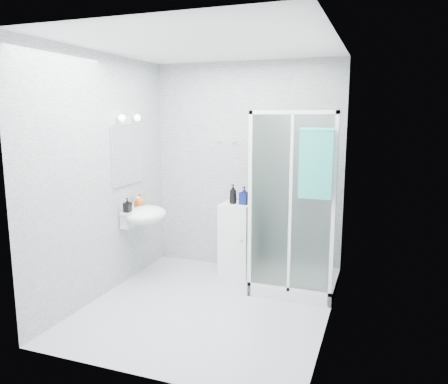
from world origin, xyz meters
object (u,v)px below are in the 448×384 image
at_px(wall_basin, 144,215).
at_px(shampoo_bottle_b, 244,195).
at_px(soap_dispenser_black, 127,205).
at_px(shampoo_bottle_a, 233,194).
at_px(soap_dispenser_orange, 140,200).
at_px(hand_towel, 316,162).
at_px(shower_enclosure, 288,251).
at_px(storage_cabinet, 237,239).

bearing_deg(wall_basin, shampoo_bottle_b, 27.80).
distance_m(shampoo_bottle_b, soap_dispenser_black, 1.38).
xyz_separation_m(wall_basin, shampoo_bottle_a, (0.92, 0.55, 0.21)).
xyz_separation_m(soap_dispenser_orange, soap_dispenser_black, (0.01, -0.29, 0.00)).
xyz_separation_m(hand_towel, soap_dispenser_black, (-2.08, -0.10, -0.56)).
distance_m(wall_basin, soap_dispenser_orange, 0.21).
relative_size(shower_enclosure, shampoo_bottle_a, 8.40).
xyz_separation_m(shower_enclosure, hand_towel, (0.33, -0.40, 1.05)).
xyz_separation_m(shampoo_bottle_b, soap_dispenser_black, (-1.15, -0.75, -0.06)).
xyz_separation_m(hand_towel, soap_dispenser_orange, (-2.09, 0.19, -0.56)).
bearing_deg(shampoo_bottle_b, hand_towel, -34.64).
height_order(storage_cabinet, soap_dispenser_orange, soap_dispenser_orange).
distance_m(storage_cabinet, shampoo_bottle_a, 0.57).
height_order(shampoo_bottle_a, soap_dispenser_black, shampoo_bottle_a).
relative_size(hand_towel, soap_dispenser_orange, 4.30).
xyz_separation_m(shampoo_bottle_b, soap_dispenser_orange, (-1.17, -0.45, -0.06)).
bearing_deg(soap_dispenser_orange, wall_basin, -42.84).
xyz_separation_m(wall_basin, hand_towel, (1.98, -0.09, 0.70)).
distance_m(shower_enclosure, shampoo_bottle_b, 0.85).
distance_m(shampoo_bottle_a, soap_dispenser_black, 1.26).
height_order(shower_enclosure, storage_cabinet, shower_enclosure).
distance_m(wall_basin, soap_dispenser_black, 0.26).
height_order(storage_cabinet, shampoo_bottle_b, shampoo_bottle_b).
bearing_deg(shower_enclosure, soap_dispenser_black, -163.91).
relative_size(wall_basin, storage_cabinet, 0.63).
xyz_separation_m(shower_enclosure, shampoo_bottle_a, (-0.74, 0.23, 0.56)).
xyz_separation_m(wall_basin, shampoo_bottle_b, (1.05, 0.56, 0.20)).
bearing_deg(soap_dispenser_orange, shower_enclosure, 6.89).
relative_size(wall_basin, soap_dispenser_black, 3.39).
height_order(wall_basin, shampoo_bottle_b, shampoo_bottle_b).
distance_m(wall_basin, shampoo_bottle_a, 1.09).
xyz_separation_m(storage_cabinet, shampoo_bottle_a, (-0.05, -0.02, 0.57)).
bearing_deg(storage_cabinet, shower_enclosure, -17.29).
height_order(soap_dispenser_orange, soap_dispenser_black, soap_dispenser_black).
height_order(shampoo_bottle_b, soap_dispenser_orange, shampoo_bottle_b).
relative_size(shampoo_bottle_a, soap_dispenser_orange, 1.47).
relative_size(wall_basin, shampoo_bottle_b, 2.58).
distance_m(shower_enclosure, soap_dispenser_orange, 1.85).
distance_m(shampoo_bottle_b, soap_dispenser_orange, 1.25).
bearing_deg(shower_enclosure, shampoo_bottle_b, 158.21).
bearing_deg(soap_dispenser_orange, shampoo_bottle_b, 21.25).
distance_m(wall_basin, hand_towel, 2.11).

